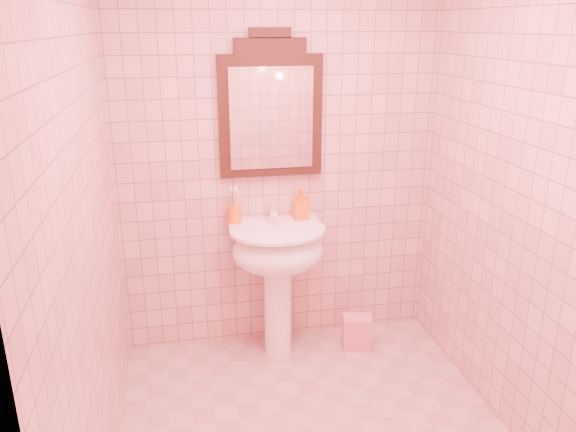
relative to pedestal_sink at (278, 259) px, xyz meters
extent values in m
cube|color=#DBA598|center=(0.05, 0.23, 0.59)|extent=(2.00, 0.02, 2.50)
cylinder|color=white|center=(0.00, 0.01, -0.31)|extent=(0.17, 0.17, 0.70)
ellipsoid|color=white|center=(0.00, -0.01, 0.06)|extent=(0.56, 0.46, 0.28)
cube|color=white|center=(0.00, 0.15, 0.17)|extent=(0.56, 0.15, 0.05)
cylinder|color=white|center=(0.00, -0.01, 0.19)|extent=(0.58, 0.58, 0.02)
cylinder|color=white|center=(0.00, 0.15, 0.25)|extent=(0.04, 0.04, 0.09)
cylinder|color=white|center=(0.00, 0.10, 0.28)|extent=(0.02, 0.10, 0.02)
cylinder|color=white|center=(0.00, 0.05, 0.26)|extent=(0.02, 0.02, 0.04)
cube|color=white|center=(0.00, 0.16, 0.30)|extent=(0.01, 0.07, 0.01)
cube|color=black|center=(0.00, 0.20, 0.84)|extent=(0.62, 0.05, 0.72)
cube|color=black|center=(0.00, 0.20, 1.25)|extent=(0.42, 0.05, 0.09)
cube|color=black|center=(0.00, 0.20, 1.32)|extent=(0.24, 0.05, 0.06)
cube|color=white|center=(0.00, 0.17, 0.83)|extent=(0.50, 0.01, 0.60)
cylinder|color=orange|center=(-0.24, 0.16, 0.26)|extent=(0.09, 0.09, 0.11)
cylinder|color=silver|center=(-0.22, 0.16, 0.30)|extent=(0.01, 0.01, 0.21)
cylinder|color=#338CD8|center=(-0.23, 0.18, 0.30)|extent=(0.01, 0.01, 0.21)
cylinder|color=#E5334C|center=(-0.26, 0.17, 0.30)|extent=(0.01, 0.01, 0.21)
cylinder|color=#3FBF59|center=(-0.26, 0.15, 0.30)|extent=(0.01, 0.01, 0.21)
cylinder|color=#D8CC4C|center=(-0.23, 0.14, 0.30)|extent=(0.01, 0.01, 0.21)
imported|color=orange|center=(0.17, 0.14, 0.30)|extent=(0.09, 0.10, 0.20)
cube|color=pink|center=(0.52, -0.04, -0.55)|extent=(0.21, 0.16, 0.23)
camera|label=1|loc=(-0.56, -3.11, 1.36)|focal=35.00mm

